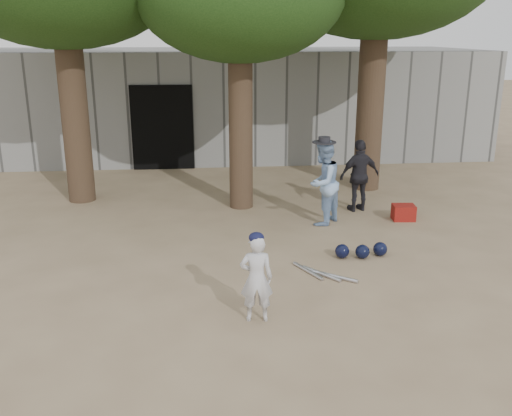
{
  "coord_description": "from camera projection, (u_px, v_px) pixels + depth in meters",
  "views": [
    {
      "loc": [
        -0.19,
        -7.18,
        3.5
      ],
      "look_at": [
        0.6,
        1.0,
        0.95
      ],
      "focal_mm": 40.0,
      "sensor_mm": 36.0,
      "label": 1
    }
  ],
  "objects": [
    {
      "name": "helmet_row",
      "position": [
        362.0,
        251.0,
        9.2
      ],
      "size": [
        0.87,
        0.32,
        0.23
      ],
      "color": "black",
      "rests_on": "ground"
    },
    {
      "name": "back_building",
      "position": [
        207.0,
        101.0,
        17.26
      ],
      "size": [
        16.0,
        5.24,
        3.0
      ],
      "color": "gray",
      "rests_on": "ground"
    },
    {
      "name": "spectator_dark",
      "position": [
        360.0,
        176.0,
        11.45
      ],
      "size": [
        0.92,
        0.55,
        1.46
      ],
      "primitive_type": "imported",
      "rotation": [
        0.0,
        0.0,
        3.38
      ],
      "color": "black",
      "rests_on": "ground"
    },
    {
      "name": "bat_pile",
      "position": [
        321.0,
        274.0,
        8.54
      ],
      "size": [
        0.85,
        0.81,
        0.06
      ],
      "color": "#B9B7BF",
      "rests_on": "ground"
    },
    {
      "name": "red_bag",
      "position": [
        404.0,
        212.0,
        11.03
      ],
      "size": [
        0.45,
        0.35,
        0.3
      ],
      "primitive_type": "cube",
      "rotation": [
        0.0,
        0.0,
        -0.08
      ],
      "color": "maroon",
      "rests_on": "ground"
    },
    {
      "name": "boy_player",
      "position": [
        256.0,
        278.0,
        7.07
      ],
      "size": [
        0.43,
        0.3,
        1.14
      ],
      "primitive_type": "imported",
      "rotation": [
        0.0,
        0.0,
        3.08
      ],
      "color": "silver",
      "rests_on": "ground"
    },
    {
      "name": "spectator_blue",
      "position": [
        323.0,
        183.0,
        10.63
      ],
      "size": [
        0.96,
        0.98,
        1.6
      ],
      "primitive_type": "imported",
      "rotation": [
        0.0,
        0.0,
        4.01
      ],
      "color": "#8BAED8",
      "rests_on": "ground"
    },
    {
      "name": "ground",
      "position": [
        220.0,
        296.0,
        7.88
      ],
      "size": [
        70.0,
        70.0,
        0.0
      ],
      "primitive_type": "plane",
      "color": "#937C5E",
      "rests_on": "ground"
    }
  ]
}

